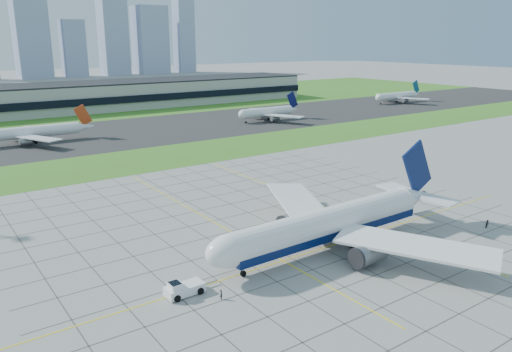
{
  "coord_description": "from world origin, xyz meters",
  "views": [
    {
      "loc": [
        -63.55,
        -68.78,
        39.68
      ],
      "look_at": [
        5.9,
        29.07,
        7.0
      ],
      "focal_mm": 35.0,
      "sensor_mm": 36.0,
      "label": 1
    }
  ],
  "objects_px": {
    "airliner": "(330,224)",
    "distant_jet_2": "(268,112)",
    "distant_jet_3": "(397,96)",
    "distant_jet_1": "(26,133)",
    "crew_near": "(221,295)",
    "pushback_tug": "(183,289)",
    "crew_far": "(488,224)"
  },
  "relations": [
    {
      "from": "distant_jet_3",
      "to": "crew_far",
      "type": "bearing_deg",
      "value": -135.91
    },
    {
      "from": "crew_near",
      "to": "distant_jet_3",
      "type": "xyz_separation_m",
      "value": [
        229.96,
        153.84,
        3.66
      ]
    },
    {
      "from": "distant_jet_1",
      "to": "distant_jet_2",
      "type": "height_order",
      "value": "same"
    },
    {
      "from": "distant_jet_3",
      "to": "distant_jet_2",
      "type": "bearing_deg",
      "value": -174.07
    },
    {
      "from": "distant_jet_1",
      "to": "distant_jet_2",
      "type": "bearing_deg",
      "value": -4.24
    },
    {
      "from": "crew_far",
      "to": "distant_jet_3",
      "type": "bearing_deg",
      "value": 49.83
    },
    {
      "from": "crew_near",
      "to": "distant_jet_2",
      "type": "xyz_separation_m",
      "value": [
        115.01,
        141.91,
        3.66
      ]
    },
    {
      "from": "distant_jet_2",
      "to": "distant_jet_3",
      "type": "distance_m",
      "value": 115.57
    },
    {
      "from": "pushback_tug",
      "to": "distant_jet_3",
      "type": "relative_size",
      "value": 0.22
    },
    {
      "from": "pushback_tug",
      "to": "distant_jet_1",
      "type": "distance_m",
      "value": 145.72
    },
    {
      "from": "crew_near",
      "to": "crew_far",
      "type": "relative_size",
      "value": 0.88
    },
    {
      "from": "crew_near",
      "to": "crew_far",
      "type": "distance_m",
      "value": 64.19
    },
    {
      "from": "pushback_tug",
      "to": "distant_jet_1",
      "type": "xyz_separation_m",
      "value": [
        5.87,
        145.56,
        3.35
      ]
    },
    {
      "from": "pushback_tug",
      "to": "distant_jet_3",
      "type": "height_order",
      "value": "distant_jet_3"
    },
    {
      "from": "airliner",
      "to": "distant_jet_2",
      "type": "distance_m",
      "value": 162.33
    },
    {
      "from": "crew_near",
      "to": "distant_jet_3",
      "type": "bearing_deg",
      "value": -32.88
    },
    {
      "from": "crew_far",
      "to": "distant_jet_3",
      "type": "height_order",
      "value": "distant_jet_3"
    },
    {
      "from": "pushback_tug",
      "to": "crew_far",
      "type": "distance_m",
      "value": 69.14
    },
    {
      "from": "crew_near",
      "to": "pushback_tug",
      "type": "bearing_deg",
      "value": 65.58
    },
    {
      "from": "distant_jet_3",
      "to": "crew_near",
      "type": "bearing_deg",
      "value": -146.22
    },
    {
      "from": "airliner",
      "to": "distant_jet_2",
      "type": "height_order",
      "value": "airliner"
    },
    {
      "from": "pushback_tug",
      "to": "crew_near",
      "type": "bearing_deg",
      "value": -48.57
    },
    {
      "from": "crew_far",
      "to": "distant_jet_2",
      "type": "xyz_separation_m",
      "value": [
        51.21,
        149.02,
        3.54
      ]
    },
    {
      "from": "airliner",
      "to": "crew_near",
      "type": "height_order",
      "value": "airliner"
    },
    {
      "from": "airliner",
      "to": "distant_jet_2",
      "type": "xyz_separation_m",
      "value": [
        87.05,
        137.01,
        -0.65
      ]
    },
    {
      "from": "pushback_tug",
      "to": "distant_jet_1",
      "type": "bearing_deg",
      "value": 86.88
    },
    {
      "from": "crew_far",
      "to": "airliner",
      "type": "bearing_deg",
      "value": 167.21
    },
    {
      "from": "airliner",
      "to": "distant_jet_1",
      "type": "xyz_separation_m",
      "value": [
        -26.41,
        145.41,
        -0.65
      ]
    },
    {
      "from": "distant_jet_1",
      "to": "distant_jet_3",
      "type": "xyz_separation_m",
      "value": [
        228.41,
        3.52,
        -0.0
      ]
    },
    {
      "from": "pushback_tug",
      "to": "distant_jet_3",
      "type": "bearing_deg",
      "value": 31.66
    },
    {
      "from": "airliner",
      "to": "distant_jet_3",
      "type": "bearing_deg",
      "value": 35.59
    },
    {
      "from": "distant_jet_2",
      "to": "crew_far",
      "type": "bearing_deg",
      "value": -108.97
    }
  ]
}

